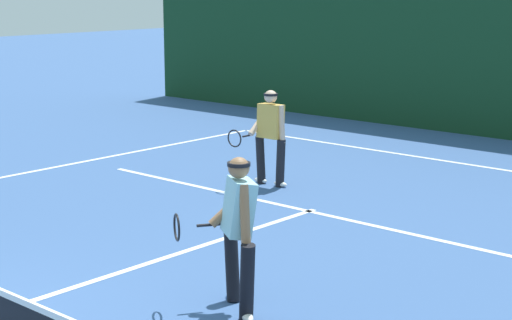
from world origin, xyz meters
TOP-DOWN VIEW (x-y plane):
  - court_line_baseline_far at (0.00, 10.84)m, footprint 10.74×0.10m
  - court_line_service at (0.00, 6.28)m, footprint 8.75×0.10m
  - court_line_centre at (0.00, 3.20)m, footprint 0.10×6.40m
  - player_near at (1.81, 2.77)m, footprint 1.09×0.81m
  - player_far at (-1.52, 7.16)m, footprint 0.75×0.88m

SIDE VIEW (x-z plane):
  - court_line_baseline_far at x=0.00m, z-range 0.00..0.01m
  - court_line_service at x=0.00m, z-range 0.00..0.01m
  - court_line_centre at x=0.00m, z-range 0.00..0.01m
  - player_far at x=-1.52m, z-range 0.08..1.68m
  - player_near at x=1.81m, z-range 0.08..1.70m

